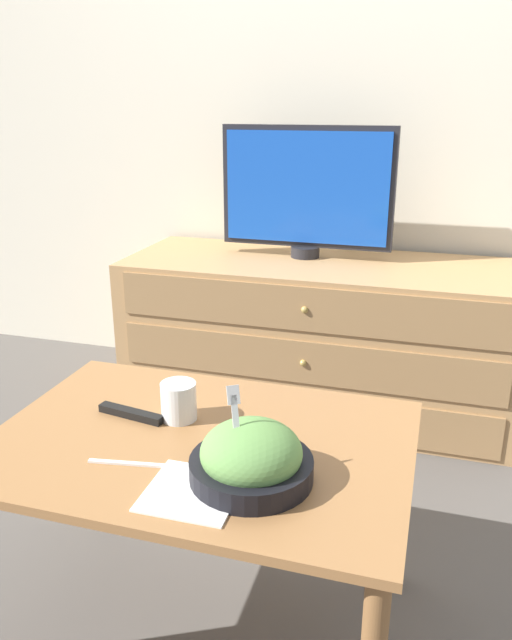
% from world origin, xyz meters
% --- Properties ---
extents(ground_plane, '(12.00, 12.00, 0.00)m').
position_xyz_m(ground_plane, '(0.00, 0.00, 0.00)').
color(ground_plane, '#56514C').
extents(wall_back, '(12.00, 0.05, 2.60)m').
position_xyz_m(wall_back, '(0.00, 0.03, 1.30)').
color(wall_back, silver).
rests_on(wall_back, ground_plane).
extents(dresser, '(1.51, 0.59, 0.60)m').
position_xyz_m(dresser, '(-0.12, -0.32, 0.30)').
color(dresser, tan).
rests_on(dresser, ground_plane).
extents(tv, '(0.67, 0.11, 0.50)m').
position_xyz_m(tv, '(-0.20, -0.25, 0.86)').
color(tv, '#232328').
rests_on(tv, dresser).
extents(coffee_table, '(0.90, 0.63, 0.50)m').
position_xyz_m(coffee_table, '(-0.15, -1.52, 0.42)').
color(coffee_table, '#9E6B3D').
rests_on(coffee_table, ground_plane).
extents(takeout_bowl, '(0.24, 0.24, 0.19)m').
position_xyz_m(takeout_bowl, '(0.00, -1.63, 0.54)').
color(takeout_bowl, black).
rests_on(takeout_bowl, coffee_table).
extents(drink_cup, '(0.08, 0.08, 0.09)m').
position_xyz_m(drink_cup, '(-0.23, -1.45, 0.53)').
color(drink_cup, beige).
rests_on(drink_cup, coffee_table).
extents(napkin, '(0.17, 0.17, 0.00)m').
position_xyz_m(napkin, '(-0.09, -1.70, 0.50)').
color(napkin, white).
rests_on(napkin, coffee_table).
extents(knife, '(0.18, 0.04, 0.00)m').
position_xyz_m(knife, '(-0.24, -1.65, 0.50)').
color(knife, white).
rests_on(knife, coffee_table).
extents(remote_control, '(0.17, 0.05, 0.02)m').
position_xyz_m(remote_control, '(-0.34, -1.47, 0.50)').
color(remote_control, black).
rests_on(remote_control, coffee_table).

